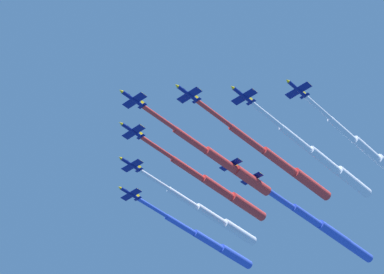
{
  "coord_description": "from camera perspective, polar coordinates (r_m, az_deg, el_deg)",
  "views": [
    {
      "loc": [
        -171.68,
        57.17,
        10.56
      ],
      "look_at": [
        0.0,
        0.0,
        170.03
      ],
      "focal_mm": 70.11,
      "sensor_mm": 36.0,
      "label": 1
    }
  ],
  "objects": [
    {
      "name": "jet_lead",
      "position": [
        248.77,
        2.48,
        -1.94
      ],
      "size": [
        35.15,
        62.3,
        3.76
      ],
      "color": "navy"
    },
    {
      "name": "jet_port_inner",
      "position": [
        254.19,
        6.95,
        -2.07
      ],
      "size": [
        38.91,
        68.96,
        3.76
      ],
      "color": "navy"
    },
    {
      "name": "jet_starboard_inner",
      "position": [
        263.77,
        2.21,
        -4.02
      ],
      "size": [
        36.26,
        63.84,
        3.7
      ],
      "color": "navy"
    },
    {
      "name": "jet_port_mid",
      "position": [
        254.08,
        10.29,
        -1.93
      ],
      "size": [
        37.24,
        65.25,
        3.73
      ],
      "color": "navy"
    },
    {
      "name": "jet_starboard_mid",
      "position": [
        276.15,
        1.66,
        -6.09
      ],
      "size": [
        35.61,
        62.38,
        3.76
      ],
      "color": "navy"
    },
    {
      "name": "jet_port_outer",
      "position": [
        255.97,
        13.29,
        -1.05
      ],
      "size": [
        34.62,
        59.33,
        3.66
      ],
      "color": "navy"
    },
    {
      "name": "jet_starboard_outer",
      "position": [
        290.53,
        1.43,
        -8.01
      ],
      "size": [
        36.28,
        63.56,
        3.68
      ],
      "color": "navy"
    },
    {
      "name": "jet_trail_port",
      "position": [
        279.62,
        8.93,
        -6.09
      ],
      "size": [
        36.27,
        65.85,
        3.75
      ],
      "color": "navy"
    },
    {
      "name": "jet_trail_starboard",
      "position": [
        290.0,
        10.56,
        -7.19
      ],
      "size": [
        38.8,
        69.81,
        3.68
      ],
      "color": "navy"
    }
  ]
}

